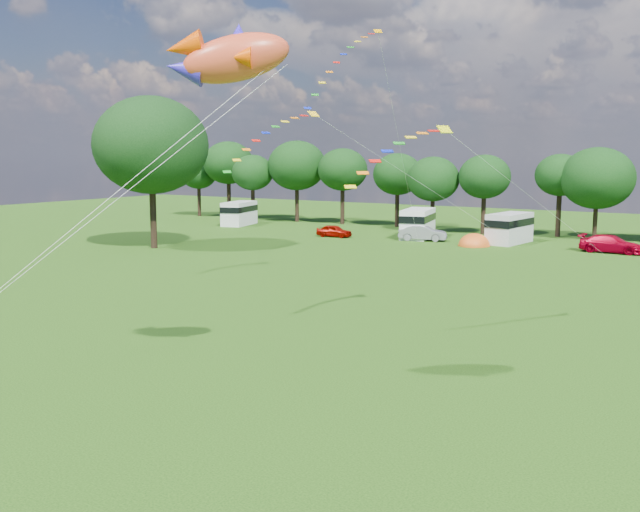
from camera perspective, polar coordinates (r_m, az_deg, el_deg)
The scene contains 14 objects.
ground_plane at distance 24.77m, azimuth -10.12°, elevation -11.46°, with size 180.00×180.00×0.00m, color black.
tree_line at distance 72.94m, azimuth 24.03°, elevation 5.96°, with size 102.98×10.98×10.27m.
big_tree at distance 64.36m, azimuth -13.38°, elevation 8.61°, with size 10.00×10.00×13.28m.
car_a at distance 71.49m, azimuth 1.14°, elevation 2.02°, with size 1.44×3.67×1.22m, color #8D0902.
car_b at distance 69.09m, azimuth 8.21°, elevation 1.83°, with size 1.59×4.25×1.50m, color gray.
car_c at distance 64.89m, azimuth 22.26°, elevation 0.90°, with size 2.09×4.97×1.49m, color #A4001A.
campervan_a at distance 84.10m, azimuth -6.48°, elevation 3.48°, with size 3.70×5.99×2.73m.
campervan_b at distance 71.33m, azimuth 7.83°, elevation 2.68°, with size 3.72×6.27×2.87m.
campervan_c at distance 68.77m, azimuth 14.93°, elevation 2.25°, with size 3.05×5.95×2.80m.
tent_orange at distance 66.09m, azimuth 12.21°, elevation 0.81°, with size 2.90×3.18×2.27m.
fish_kite at distance 23.63m, azimuth -7.51°, elevation 15.44°, with size 4.13×3.19×2.25m.
streamer_kite_a at distance 51.19m, azimuth 2.33°, elevation 15.73°, with size 3.29×5.52×5.74m.
streamer_kite_b at distance 44.43m, azimuth -3.39°, elevation 9.92°, with size 4.18×4.71×3.80m.
streamer_kite_c at distance 32.64m, azimuth 7.01°, elevation 8.77°, with size 3.15×4.98×2.80m.
Camera 1 is at (15.85, -17.15, 8.26)m, focal length 40.00 mm.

